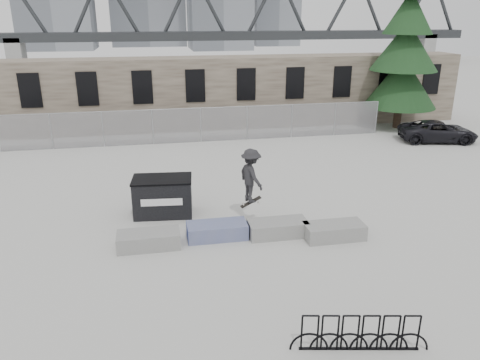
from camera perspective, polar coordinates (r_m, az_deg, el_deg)
name	(u,v)px	position (r m, az deg, el deg)	size (l,w,h in m)	color
ground	(242,236)	(16.04, 0.29, -6.81)	(120.00, 120.00, 0.00)	#B9B9B4
stone_wall	(194,93)	(30.84, -5.67, 10.50)	(36.00, 2.58, 4.50)	brown
chainlink_fence	(201,124)	(27.41, -4.82, 6.77)	(22.06, 0.06, 2.02)	gray
planter_far_left	(149,239)	(15.47, -11.07, -7.10)	(2.00, 0.90, 0.52)	gray
planter_center_left	(217,230)	(15.81, -2.82, -6.10)	(2.00, 0.90, 0.52)	navy
planter_center_right	(278,228)	(16.01, 4.62, -5.80)	(2.00, 0.90, 0.52)	gray
planter_offset	(334,230)	(16.07, 11.41, -6.05)	(2.00, 0.90, 0.52)	gray
dumpster	(163,196)	(17.65, -9.39, -1.95)	(2.29, 1.53, 1.43)	black
bike_rack	(360,333)	(11.28, 14.43, -17.64)	(3.09, 0.65, 0.90)	black
spruce_tree	(405,51)	(32.03, 19.46, 14.58)	(4.55, 4.55, 11.50)	#38281E
truss_bridge	(236,35)	(70.31, -0.44, 17.31)	(70.00, 3.00, 9.80)	#2D3033
suv	(438,131)	(29.85, 22.99, 5.50)	(2.03, 4.40, 1.22)	black
skateboarder	(251,176)	(16.32, 1.35, 0.52)	(1.08, 1.41, 2.13)	#252427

